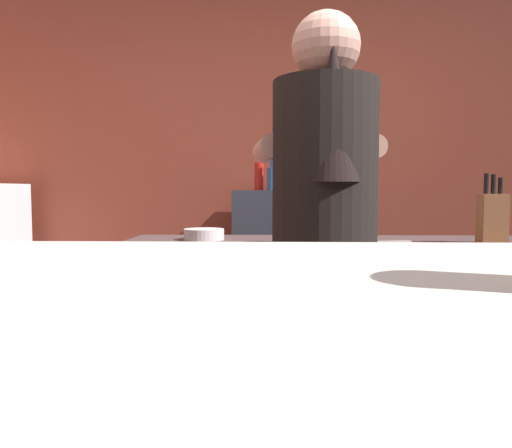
# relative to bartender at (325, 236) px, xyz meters

# --- Properties ---
(wall_back) EXTENTS (5.20, 0.10, 2.70)m
(wall_back) POSITION_rel_bartender_xyz_m (-0.10, 1.97, 0.36)
(wall_back) COLOR brown
(wall_back) RESTS_ON ground
(prep_counter) EXTENTS (2.10, 0.60, 0.93)m
(prep_counter) POSITION_rel_bartender_xyz_m (0.25, 0.46, -0.53)
(prep_counter) COLOR #4B3737
(prep_counter) RESTS_ON ground
(back_shelf) EXTENTS (0.84, 0.36, 1.14)m
(back_shelf) POSITION_rel_bartender_xyz_m (-0.01, 1.69, -0.42)
(back_shelf) COLOR #343843
(back_shelf) RESTS_ON ground
(bartender) EXTENTS (0.46, 0.53, 1.71)m
(bartender) POSITION_rel_bartender_xyz_m (0.00, 0.00, 0.00)
(bartender) COLOR #342D34
(bartender) RESTS_ON ground
(knife_block) EXTENTS (0.10, 0.08, 0.28)m
(knife_block) POSITION_rel_bartender_xyz_m (0.71, 0.39, 0.04)
(knife_block) COLOR #945A35
(knife_block) RESTS_ON prep_counter
(mixing_bowl) EXTENTS (0.17, 0.17, 0.05)m
(mixing_bowl) POSITION_rel_bartender_xyz_m (-0.47, 0.51, -0.04)
(mixing_bowl) COLOR silver
(mixing_bowl) RESTS_ON prep_counter
(chefs_knife) EXTENTS (0.24, 0.10, 0.01)m
(chefs_knife) POSITION_rel_bartender_xyz_m (0.28, 0.41, -0.06)
(chefs_knife) COLOR silver
(chefs_knife) RESTS_ON prep_counter
(bottle_olive_oil) EXTENTS (0.06, 0.06, 0.26)m
(bottle_olive_oil) POSITION_rel_bartender_xyz_m (-0.26, 1.72, 0.25)
(bottle_olive_oil) COLOR red
(bottle_olive_oil) RESTS_ON back_shelf
(bottle_soy) EXTENTS (0.06, 0.06, 0.21)m
(bottle_soy) POSITION_rel_bartender_xyz_m (-0.17, 1.66, 0.23)
(bottle_soy) COLOR #2E5A90
(bottle_soy) RESTS_ON back_shelf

